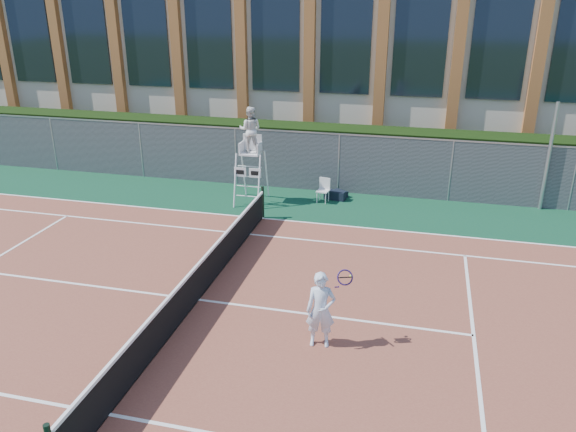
% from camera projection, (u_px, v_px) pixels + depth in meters
% --- Properties ---
extents(ground, '(120.00, 120.00, 0.00)m').
position_uv_depth(ground, '(198.00, 301.00, 13.61)').
color(ground, '#233814').
extents(apron, '(36.00, 20.00, 0.01)m').
position_uv_depth(apron, '(213.00, 282.00, 14.51)').
color(apron, '#0E3D2A').
rests_on(apron, ground).
extents(tennis_court, '(23.77, 10.97, 0.02)m').
position_uv_depth(tennis_court, '(198.00, 300.00, 13.61)').
color(tennis_court, brown).
rests_on(tennis_court, apron).
extents(tennis_net, '(0.10, 11.30, 1.10)m').
position_uv_depth(tennis_net, '(197.00, 281.00, 13.42)').
color(tennis_net, black).
rests_on(tennis_net, ground).
extents(fence, '(40.00, 0.06, 2.20)m').
position_uv_depth(fence, '(286.00, 160.00, 21.15)').
color(fence, '#595E60').
rests_on(fence, ground).
extents(hedge, '(40.00, 1.40, 2.20)m').
position_uv_depth(hedge, '(294.00, 152.00, 22.24)').
color(hedge, black).
rests_on(hedge, ground).
extents(building, '(45.00, 10.60, 8.22)m').
position_uv_depth(building, '(330.00, 54.00, 28.29)').
color(building, beige).
rests_on(building, ground).
extents(steel_pole, '(0.12, 0.12, 3.71)m').
position_uv_depth(steel_pole, '(549.00, 157.00, 18.76)').
color(steel_pole, '#9EA0A5').
rests_on(steel_pole, ground).
extents(umpire_chair, '(0.96, 1.48, 3.45)m').
position_uv_depth(umpire_chair, '(250.00, 133.00, 19.23)').
color(umpire_chair, white).
rests_on(umpire_chair, ground).
extents(plastic_chair, '(0.46, 0.46, 0.87)m').
position_uv_depth(plastic_chair, '(324.00, 188.00, 19.94)').
color(plastic_chair, silver).
rests_on(plastic_chair, apron).
extents(sports_bag_near, '(0.81, 0.46, 0.33)m').
position_uv_depth(sports_bag_near, '(335.00, 195.00, 20.28)').
color(sports_bag_near, black).
rests_on(sports_bag_near, apron).
extents(sports_bag_far, '(0.60, 0.50, 0.22)m').
position_uv_depth(sports_bag_far, '(340.00, 193.00, 20.61)').
color(sports_bag_far, black).
rests_on(sports_bag_far, apron).
extents(tennis_player, '(0.96, 0.68, 1.69)m').
position_uv_depth(tennis_player, '(321.00, 310.00, 11.57)').
color(tennis_player, silver).
rests_on(tennis_player, tennis_court).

